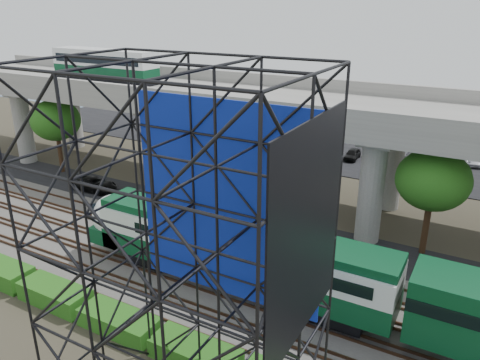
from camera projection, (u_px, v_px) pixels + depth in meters
The scene contains 13 objects.
ground at pixel (155, 285), 29.49m from camera, with size 140.00×140.00×0.00m, color #474233.
ballast_bed at pixel (174, 269), 31.09m from camera, with size 90.00×12.00×0.20m, color slate.
service_road at pixel (237, 222), 38.05m from camera, with size 90.00×5.00×0.08m, color black.
parking_lot at pixel (332, 148), 57.24m from camera, with size 90.00×18.00×0.08m, color black.
harbor_water at pixel (376, 114), 75.21m from camera, with size 140.00×40.00×0.03m, color #445970.
rail_tracks at pixel (174, 267), 31.03m from camera, with size 90.00×9.52×0.16m.
commuter_train at pixel (268, 259), 26.97m from camera, with size 29.30×3.06×4.30m.
overpass at pixel (255, 108), 40.26m from camera, with size 80.00×12.00×12.40m.
scaffold_tower at pixel (183, 281), 16.56m from camera, with size 9.36×6.36×15.00m.
hedge_strip at pixel (119, 321), 25.33m from camera, with size 34.60×1.80×1.20m.
trees at pixel (223, 133), 42.85m from camera, with size 40.94×16.94×7.69m.
suv at pixel (94, 184), 44.07m from camera, with size 2.07×4.49×1.25m, color black.
parked_cars at pixel (343, 146), 56.05m from camera, with size 35.84×9.54×1.27m.
Camera 1 is at (16.97, -19.41, 16.68)m, focal length 35.00 mm.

